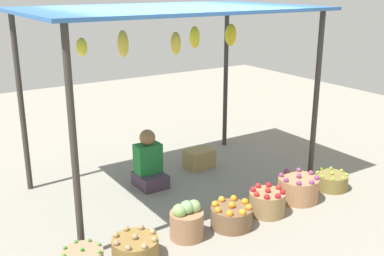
{
  "coord_description": "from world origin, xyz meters",
  "views": [
    {
      "loc": [
        -2.93,
        -5.0,
        2.62
      ],
      "look_at": [
        0.0,
        -0.51,
        0.95
      ],
      "focal_mm": 43.96,
      "sensor_mm": 36.0,
      "label": 1
    }
  ],
  "objects": [
    {
      "name": "ground_plane",
      "position": [
        0.0,
        0.0,
        0.0
      ],
      "size": [
        14.0,
        14.0,
        0.0
      ],
      "primitive_type": "plane",
      "color": "gray"
    },
    {
      "name": "market_stall_structure",
      "position": [
        0.01,
        0.01,
        2.15
      ],
      "size": [
        3.51,
        2.22,
        2.34
      ],
      "color": "#38332D",
      "rests_on": "ground"
    },
    {
      "name": "vendor_person",
      "position": [
        -0.23,
        0.18,
        0.3
      ],
      "size": [
        0.36,
        0.44,
        0.78
      ],
      "color": "#443647",
      "rests_on": "ground"
    },
    {
      "name": "basket_potatoes",
      "position": [
        -1.18,
        -1.29,
        0.11
      ],
      "size": [
        0.47,
        0.47,
        0.27
      ],
      "color": "olive",
      "rests_on": "ground"
    },
    {
      "name": "basket_cabbages",
      "position": [
        -0.54,
        -1.23,
        0.19
      ],
      "size": [
        0.36,
        0.36,
        0.43
      ],
      "color": "#9A6E4D",
      "rests_on": "ground"
    },
    {
      "name": "basket_oranges",
      "position": [
        0.01,
        -1.3,
        0.13
      ],
      "size": [
        0.47,
        0.47,
        0.3
      ],
      "color": "brown",
      "rests_on": "ground"
    },
    {
      "name": "basket_red_apples",
      "position": [
        0.55,
        -1.29,
        0.15
      ],
      "size": [
        0.42,
        0.42,
        0.33
      ],
      "color": "#95754A",
      "rests_on": "ground"
    },
    {
      "name": "basket_purple_onions",
      "position": [
        1.12,
        -1.22,
        0.15
      ],
      "size": [
        0.51,
        0.51,
        0.35
      ],
      "color": "#A6754E",
      "rests_on": "ground"
    },
    {
      "name": "basket_limes",
      "position": [
        1.74,
        -1.22,
        0.1
      ],
      "size": [
        0.43,
        0.43,
        0.24
      ],
      "color": "olive",
      "rests_on": "ground"
    },
    {
      "name": "wooden_crate_near_vendor",
      "position": [
        0.69,
        0.36,
        0.13
      ],
      "size": [
        0.4,
        0.29,
        0.27
      ],
      "primitive_type": "cube",
      "color": "#9C844F",
      "rests_on": "ground"
    }
  ]
}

